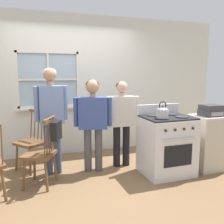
{
  "coord_description": "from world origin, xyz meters",
  "views": [
    {
      "loc": [
        -0.86,
        -3.47,
        1.61
      ],
      "look_at": [
        0.4,
        0.11,
        1.0
      ],
      "focal_mm": 40.0,
      "sensor_mm": 36.0,
      "label": 1
    }
  ],
  "objects_px": {
    "chair_center_cluster": "(32,143)",
    "stove": "(166,145)",
    "person_elderly_left": "(51,111)",
    "kettle": "(162,112)",
    "stereo": "(211,110)",
    "person_teen_center": "(93,116)",
    "handbag": "(56,130)",
    "chair_by_window": "(41,155)",
    "potted_plant": "(54,102)",
    "side_counter": "(208,142)",
    "person_adult_right": "(122,116)"
  },
  "relations": [
    {
      "from": "chair_center_cluster",
      "to": "potted_plant",
      "type": "bearing_deg",
      "value": 106.25
    },
    {
      "from": "person_adult_right",
      "to": "stereo",
      "type": "height_order",
      "value": "person_adult_right"
    },
    {
      "from": "handbag",
      "to": "person_teen_center",
      "type": "bearing_deg",
      "value": 30.83
    },
    {
      "from": "stereo",
      "to": "stove",
      "type": "bearing_deg",
      "value": 176.52
    },
    {
      "from": "person_teen_center",
      "to": "person_adult_right",
      "type": "relative_size",
      "value": 1.02
    },
    {
      "from": "stove",
      "to": "person_teen_center",
      "type": "bearing_deg",
      "value": 156.11
    },
    {
      "from": "handbag",
      "to": "person_adult_right",
      "type": "bearing_deg",
      "value": 21.13
    },
    {
      "from": "stove",
      "to": "potted_plant",
      "type": "bearing_deg",
      "value": 136.89
    },
    {
      "from": "handbag",
      "to": "kettle",
      "type": "bearing_deg",
      "value": -8.67
    },
    {
      "from": "chair_by_window",
      "to": "stove",
      "type": "bearing_deg",
      "value": 110.24
    },
    {
      "from": "chair_center_cluster",
      "to": "person_elderly_left",
      "type": "distance_m",
      "value": 0.7
    },
    {
      "from": "person_adult_right",
      "to": "kettle",
      "type": "height_order",
      "value": "person_adult_right"
    },
    {
      "from": "person_elderly_left",
      "to": "person_adult_right",
      "type": "distance_m",
      "value": 1.16
    },
    {
      "from": "chair_by_window",
      "to": "kettle",
      "type": "relative_size",
      "value": 4.01
    },
    {
      "from": "stereo",
      "to": "chair_center_cluster",
      "type": "bearing_deg",
      "value": 161.72
    },
    {
      "from": "person_elderly_left",
      "to": "kettle",
      "type": "distance_m",
      "value": 1.69
    },
    {
      "from": "kettle",
      "to": "side_counter",
      "type": "bearing_deg",
      "value": 6.15
    },
    {
      "from": "person_elderly_left",
      "to": "person_teen_center",
      "type": "distance_m",
      "value": 0.65
    },
    {
      "from": "person_elderly_left",
      "to": "handbag",
      "type": "relative_size",
      "value": 5.45
    },
    {
      "from": "chair_center_cluster",
      "to": "stove",
      "type": "bearing_deg",
      "value": 29.42
    },
    {
      "from": "chair_center_cluster",
      "to": "side_counter",
      "type": "xyz_separation_m",
      "value": [
        2.8,
        -0.91,
        -0.01
      ]
    },
    {
      "from": "chair_center_cluster",
      "to": "potted_plant",
      "type": "height_order",
      "value": "potted_plant"
    },
    {
      "from": "person_teen_center",
      "to": "kettle",
      "type": "relative_size",
      "value": 6.04
    },
    {
      "from": "person_elderly_left",
      "to": "stereo",
      "type": "relative_size",
      "value": 4.92
    },
    {
      "from": "chair_by_window",
      "to": "person_teen_center",
      "type": "height_order",
      "value": "person_teen_center"
    },
    {
      "from": "person_elderly_left",
      "to": "person_adult_right",
      "type": "height_order",
      "value": "person_elderly_left"
    },
    {
      "from": "handbag",
      "to": "chair_center_cluster",
      "type": "bearing_deg",
      "value": 111.82
    },
    {
      "from": "handbag",
      "to": "chair_by_window",
      "type": "bearing_deg",
      "value": 153.62
    },
    {
      "from": "chair_center_cluster",
      "to": "stove",
      "type": "relative_size",
      "value": 0.91
    },
    {
      "from": "stove",
      "to": "side_counter",
      "type": "bearing_deg",
      "value": -1.98
    },
    {
      "from": "handbag",
      "to": "stereo",
      "type": "distance_m",
      "value": 2.5
    },
    {
      "from": "potted_plant",
      "to": "person_adult_right",
      "type": "bearing_deg",
      "value": -42.3
    },
    {
      "from": "chair_by_window",
      "to": "person_teen_center",
      "type": "relative_size",
      "value": 0.66
    },
    {
      "from": "person_teen_center",
      "to": "stereo",
      "type": "height_order",
      "value": "person_teen_center"
    },
    {
      "from": "person_teen_center",
      "to": "kettle",
      "type": "height_order",
      "value": "person_teen_center"
    },
    {
      "from": "person_adult_right",
      "to": "stereo",
      "type": "relative_size",
      "value": 4.29
    },
    {
      "from": "person_teen_center",
      "to": "side_counter",
      "type": "bearing_deg",
      "value": -0.25
    },
    {
      "from": "kettle",
      "to": "chair_center_cluster",
      "type": "bearing_deg",
      "value": 151.24
    },
    {
      "from": "chair_by_window",
      "to": "person_adult_right",
      "type": "relative_size",
      "value": 0.68
    },
    {
      "from": "chair_center_cluster",
      "to": "person_elderly_left",
      "type": "bearing_deg",
      "value": 8.6
    },
    {
      "from": "chair_center_cluster",
      "to": "person_adult_right",
      "type": "xyz_separation_m",
      "value": [
        1.46,
        -0.33,
        0.42
      ]
    },
    {
      "from": "stereo",
      "to": "side_counter",
      "type": "bearing_deg",
      "value": 90.0
    },
    {
      "from": "side_counter",
      "to": "chair_by_window",
      "type": "bearing_deg",
      "value": 175.07
    },
    {
      "from": "kettle",
      "to": "stove",
      "type": "bearing_deg",
      "value": 37.59
    },
    {
      "from": "side_counter",
      "to": "handbag",
      "type": "bearing_deg",
      "value": 177.04
    },
    {
      "from": "person_adult_right",
      "to": "stereo",
      "type": "bearing_deg",
      "value": -19.8
    },
    {
      "from": "chair_center_cluster",
      "to": "kettle",
      "type": "bearing_deg",
      "value": 24.26
    },
    {
      "from": "chair_center_cluster",
      "to": "person_teen_center",
      "type": "distance_m",
      "value": 1.12
    },
    {
      "from": "chair_center_cluster",
      "to": "stove",
      "type": "xyz_separation_m",
      "value": [
        2.01,
        -0.88,
        0.02
      ]
    },
    {
      "from": "potted_plant",
      "to": "handbag",
      "type": "relative_size",
      "value": 1.07
    }
  ]
}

